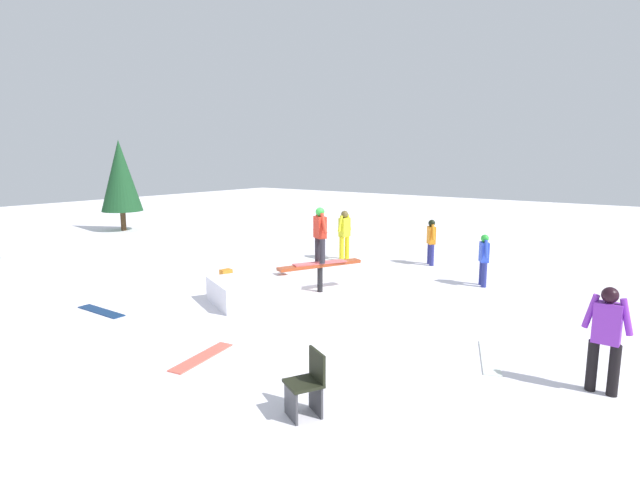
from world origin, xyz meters
The scene contains 14 objects.
ground_plane centered at (0.00, 0.00, 0.00)m, with size 60.00×60.00×0.00m, color white.
rail_feature centered at (0.00, 0.00, 0.62)m, with size 2.20×1.19×0.74m.
snow_kicker_ramp centered at (-1.66, 0.75, 0.28)m, with size 1.80×1.50×0.57m, color white.
main_rider_on_rail centered at (0.00, 0.00, 1.45)m, with size 1.37×0.91×1.42m.
bystander_orange centered at (4.64, -0.93, 0.81)m, with size 0.56×0.48×1.44m.
bystander_purple centered at (-1.96, -6.56, 0.89)m, with size 0.23×0.66×1.59m.
bystander_yellow centered at (3.66, 1.71, 0.92)m, with size 0.69×0.25×1.64m.
bystander_blue centered at (3.03, -3.13, 0.78)m, with size 0.56×0.40×1.38m.
loose_snowboard_white centered at (-1.66, -4.84, 0.01)m, with size 1.51×0.28×0.02m, color white.
loose_snowboard_coral centered at (-4.59, -0.88, 0.01)m, with size 1.39×0.28×0.02m, color #E6604E.
loose_snowboard_navy centered at (-4.23, 2.92, 0.01)m, with size 1.41×0.28×0.02m, color navy.
folding_chair centered at (-5.02, -3.51, 0.41)m, with size 0.59×0.59×0.88m.
backpack_on_snow centered at (-0.70, 2.70, 0.17)m, with size 0.30×0.22×0.34m, color orange.
pine_tree_near centered at (3.04, 13.55, 2.51)m, with size 1.82×1.82×4.13m.
Camera 1 is at (-9.88, -7.32, 3.42)m, focal length 28.00 mm.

